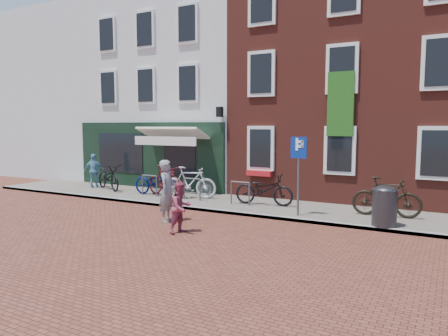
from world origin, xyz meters
The scene contains 16 objects.
ground centered at (0.00, 0.00, 0.00)m, with size 80.00×80.00×0.00m, color brown.
sidewalk centered at (1.00, 1.50, 0.05)m, with size 24.00×3.00×0.10m, color slate.
building_stucco centered at (-5.00, 7.00, 4.50)m, with size 8.00×8.00×9.00m, color silver.
building_brick_mid centered at (2.00, 7.00, 5.00)m, with size 6.00×8.00×10.00m, color maroon.
filler_left centered at (-12.50, 7.00, 4.50)m, with size 7.00×8.00×9.00m, color silver.
litter_bin centered at (5.39, 0.30, 0.73)m, with size 0.66×0.66×1.22m.
parking_sign centered at (2.84, 0.49, 1.77)m, with size 0.50×0.08×2.43m.
woman centered at (-0.46, -1.76, 0.93)m, with size 0.68×0.44×1.86m, color gray.
boy centered at (0.66, -2.68, 0.69)m, with size 0.67×0.52×1.38m, color #9A3850.
cafe_person centered at (-7.08, 1.79, 0.85)m, with size 0.88×0.37×1.50m, color #609BB4.
bicycle_0 centered at (-6.03, 1.59, 0.65)m, with size 0.73×2.08×1.09m, color black.
bicycle_1 centered at (-2.88, 1.42, 0.71)m, with size 0.57×2.02×1.21m, color maroon.
bicycle_2 centered at (-3.34, 1.42, 0.65)m, with size 0.73×2.08×1.09m, color #040C50.
bicycle_3 centered at (-1.76, 1.46, 0.71)m, with size 0.57×2.02×1.21m, color #B8B8BB.
bicycle_4 centered at (1.24, 1.58, 0.65)m, with size 0.73×2.08×1.09m, color black.
bicycle_5 centered at (5.26, 1.60, 0.71)m, with size 0.57×2.02×1.21m, color black.
Camera 1 is at (6.99, -11.85, 2.88)m, focal length 33.83 mm.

